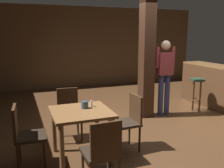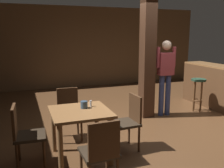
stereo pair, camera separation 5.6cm
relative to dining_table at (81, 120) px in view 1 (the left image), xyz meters
name	(u,v)px [view 1 (the left image)]	position (x,y,z in m)	size (l,w,h in m)	color
ground_plane	(158,126)	(1.80, 0.76, -0.61)	(10.80, 10.80, 0.00)	#4C301C
wall_back	(94,47)	(1.80, 5.26, 0.79)	(8.00, 0.10, 2.80)	brown
pillar	(147,55)	(1.86, 1.43, 0.79)	(0.28, 0.28, 2.80)	#382114
dining_table	(81,120)	(0.00, 0.00, 0.00)	(0.86, 0.86, 0.75)	brown
chair_south	(103,151)	(0.04, -0.86, -0.10)	(0.44, 0.44, 0.89)	#2D2319
chair_north	(69,111)	(-0.02, 0.83, -0.10)	(0.43, 0.43, 0.89)	#2D2319
chair_east	(129,119)	(0.80, 0.03, -0.10)	(0.44, 0.44, 0.89)	#2D2319
chair_west	(25,133)	(-0.80, 0.03, -0.10)	(0.45, 0.45, 0.89)	#2D2319
napkin_cup	(85,105)	(0.08, 0.10, 0.20)	(0.11, 0.11, 0.11)	#33475B
salt_shaker	(91,104)	(0.20, 0.14, 0.19)	(0.03, 0.03, 0.10)	silver
standing_person	(165,73)	(2.28, 1.34, 0.39)	(0.47, 0.23, 1.72)	maroon
bar_counter	(212,86)	(3.81, 1.48, -0.06)	(0.56, 2.01, 1.08)	brown
bar_stool_near	(197,87)	(3.22, 1.34, -0.01)	(0.35, 0.35, 0.80)	#1E3828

